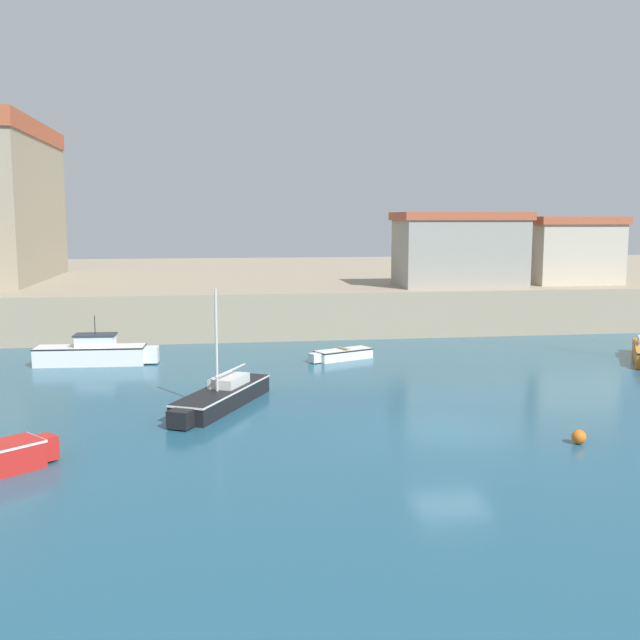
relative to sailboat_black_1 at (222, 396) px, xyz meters
The scene contains 8 objects.
ground_plane 8.82m from the sailboat_black_1, 32.30° to the right, with size 200.00×200.00×0.00m, color #235670.
quay_seawall 35.46m from the sailboat_black_1, 77.88° to the left, with size 120.00×40.00×2.77m, color gray.
sailboat_black_1 is the anchor object (origin of this frame).
motorboat_white_3 11.04m from the sailboat_black_1, 122.85° to the left, with size 5.91×1.75×2.40m.
dinghy_white_4 10.70m from the sailboat_black_1, 54.81° to the left, with size 3.47×2.18×0.59m.
mooring_buoy 12.77m from the sailboat_black_1, 29.94° to the right, with size 0.45×0.45×0.45m, color orange.
harbor_shed_near_wharf 31.08m from the sailboat_black_1, 40.31° to the left, with size 6.02×6.13×4.41m.
harbor_shed_far_end 24.28m from the sailboat_black_1, 49.59° to the left, with size 8.22×4.47×4.68m.
Camera 1 is at (-7.85, -23.07, 7.07)m, focal length 42.00 mm.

